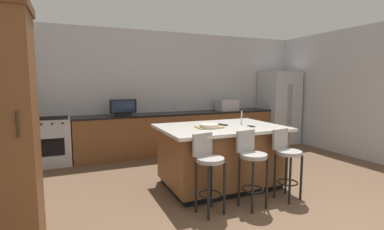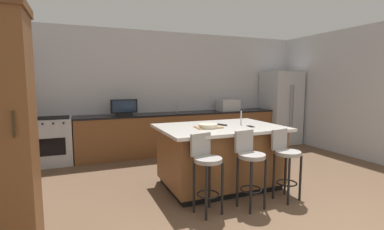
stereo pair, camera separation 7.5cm
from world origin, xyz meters
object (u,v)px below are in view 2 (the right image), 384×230
at_px(bar_stool_center, 250,162).
at_px(tv_monitor, 124,108).
at_px(cutting_board, 208,127).
at_px(kitchen_island, 219,155).
at_px(bar_stool_right, 286,158).
at_px(microwave, 228,105).
at_px(range_oven, 50,141).
at_px(bar_stool_left, 206,166).
at_px(refrigerator, 281,108).
at_px(fruit_bowl, 208,126).
at_px(cabinet_tower, 0,128).
at_px(tv_remote, 222,125).
at_px(cell_phone, 251,126).

bearing_deg(bar_stool_center, tv_monitor, 100.55).
bearing_deg(cutting_board, kitchen_island, 17.53).
distance_m(tv_monitor, bar_stool_right, 3.47).
bearing_deg(microwave, range_oven, -179.98).
bearing_deg(bar_stool_left, refrigerator, 26.55).
xyz_separation_m(tv_monitor, cutting_board, (0.86, -2.27, -0.12)).
bearing_deg(bar_stool_left, fruit_bowl, 49.94).
distance_m(kitchen_island, microwave, 2.73).
distance_m(kitchen_island, cabinet_tower, 2.86).
relative_size(cabinet_tower, bar_stool_center, 2.33).
relative_size(microwave, bar_stool_right, 0.50).
relative_size(range_oven, tv_remote, 5.47).
relative_size(fruit_bowl, tv_remote, 1.62).
height_order(fruit_bowl, tv_remote, fruit_bowl).
height_order(range_oven, cell_phone, cell_phone).
bearing_deg(cutting_board, cell_phone, -13.20).
height_order(kitchen_island, tv_monitor, tv_monitor).
relative_size(range_oven, tv_monitor, 1.70).
xyz_separation_m(bar_stool_center, fruit_bowl, (-0.24, 0.72, 0.37)).
xyz_separation_m(cabinet_tower, bar_stool_right, (3.24, 0.00, -0.62)).
xyz_separation_m(refrigerator, cutting_board, (-3.18, -2.23, 0.01)).
height_order(range_oven, bar_stool_right, bar_stool_right).
relative_size(range_oven, microwave, 1.94).
relative_size(refrigerator, range_oven, 2.01).
bearing_deg(bar_stool_center, bar_stool_left, 163.96).
height_order(kitchen_island, bar_stool_right, bar_stool_right).
distance_m(bar_stool_left, bar_stool_right, 1.17).
bearing_deg(cell_phone, tv_remote, 147.68).
xyz_separation_m(kitchen_island, cutting_board, (-0.23, -0.07, 0.47)).
bearing_deg(tv_monitor, bar_stool_right, -60.74).
bearing_deg(tv_remote, fruit_bowl, -177.86).
height_order(cabinet_tower, fruit_bowl, cabinet_tower).
relative_size(kitchen_island, tv_monitor, 3.35).
bearing_deg(bar_stool_center, microwave, 55.81).
bearing_deg(microwave, refrigerator, -3.29).
distance_m(refrigerator, bar_stool_left, 4.60).
height_order(microwave, cutting_board, microwave).
xyz_separation_m(refrigerator, tv_monitor, (-4.04, 0.04, 0.13)).
xyz_separation_m(bar_stool_left, bar_stool_right, (1.17, -0.04, -0.01)).
xyz_separation_m(cabinet_tower, bar_stool_center, (2.65, -0.02, -0.60)).
distance_m(cabinet_tower, bar_stool_center, 2.71).
relative_size(bar_stool_center, bar_stool_right, 1.03).
relative_size(refrigerator, bar_stool_left, 1.91).
bearing_deg(cell_phone, bar_stool_right, -65.48).
bearing_deg(tv_remote, cabinet_tower, 173.30).
relative_size(bar_stool_center, fruit_bowl, 3.59).
bearing_deg(cell_phone, cabinet_tower, -162.41).
height_order(refrigerator, cutting_board, refrigerator).
distance_m(tv_monitor, cell_phone, 2.84).
bearing_deg(tv_monitor, bar_stool_left, -80.32).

